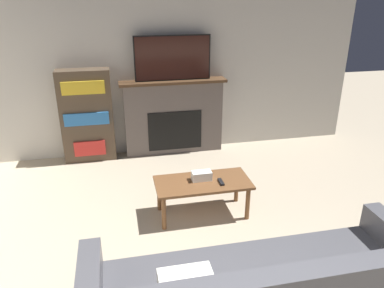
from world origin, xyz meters
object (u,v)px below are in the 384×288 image
fireplace (174,117)px  tv (173,58)px  bookshelf (87,116)px  coffee_table (203,186)px

fireplace → tv: bearing=-90.0°
bookshelf → tv: bearing=0.1°
fireplace → bookshelf: size_ratio=1.17×
fireplace → coffee_table: fireplace is taller
fireplace → coffee_table: bearing=-89.5°
fireplace → bookshelf: 1.29m
tv → bookshelf: bearing=-179.9°
fireplace → tv: size_ratio=1.43×
tv → bookshelf: 1.51m
tv → bookshelf: size_ratio=0.82×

